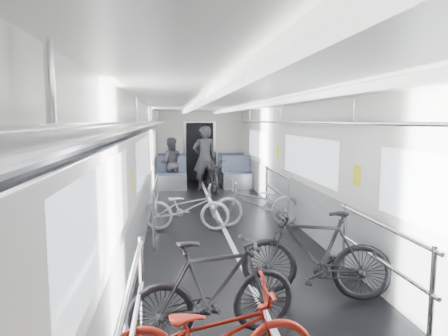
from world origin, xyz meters
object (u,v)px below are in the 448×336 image
Objects in this scene: bike_right_near at (315,254)px; person_seated at (171,163)px; bike_aisle at (213,174)px; bike_right_mid at (257,203)px; person_standing at (205,158)px; bike_left_mid at (214,290)px; bike_left_far at (187,208)px.

person_seated reaches higher than bike_right_near.
bike_aisle is at bearing 157.03° from person_seated.
bike_right_mid is 0.91× the size of person_standing.
bike_right_near is 0.96× the size of bike_aisle.
bike_aisle is 0.54m from person_standing.
bike_aisle is (-0.44, 7.43, -0.05)m from bike_right_near.
bike_left_mid is 0.95× the size of bike_right_near.
person_standing is at bearing 153.24° from person_seated.
person_standing is (-0.24, 0.02, 0.49)m from bike_aisle.
bike_aisle is at bearing -158.05° from bike_right_near.
bike_left_far is 3.41m from bike_right_near.
person_standing is 1.24× the size of person_seated.
bike_aisle is 0.94× the size of person_standing.
person_standing is at bearing -156.20° from bike_right_near.
bike_left_far is 1.05× the size of person_seated.
bike_aisle is at bearing -17.28° from bike_left_mid.
bike_aisle reaches higher than bike_right_mid.
bike_aisle is (-0.44, 4.22, 0.02)m from bike_right_mid.
bike_left_far is at bearing 92.49° from person_seated.
bike_left_far is 4.41m from person_standing.
bike_right_near is at bearing 100.90° from person_seated.
person_standing reaches higher than bike_aisle.
person_seated is at bearing 155.39° from bike_aisle.
person_standing reaches higher than bike_right_near.
bike_right_mid reaches higher than bike_left_far.
bike_left_mid reaches higher than bike_left_far.
person_standing is at bearing -0.37° from bike_left_far.
bike_right_mid is 5.02m from person_seated.
bike_left_far is at bearing 70.01° from person_standing.
bike_right_mid is 1.13× the size of person_seated.
bike_left_mid reaches higher than bike_aisle.
person_standing is 1.13m from person_seated.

